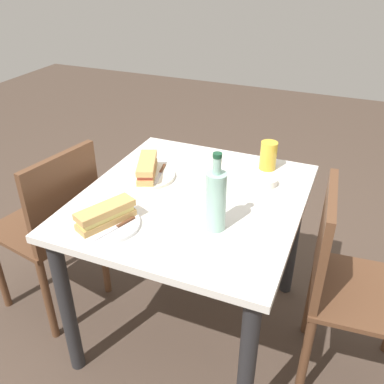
{
  "coord_description": "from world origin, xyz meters",
  "views": [
    {
      "loc": [
        1.33,
        0.56,
        1.6
      ],
      "look_at": [
        0.0,
        0.0,
        0.75
      ],
      "focal_mm": 39.13,
      "sensor_mm": 36.0,
      "label": 1
    }
  ],
  "objects_px": {
    "water_bottle": "(216,200)",
    "baguette_sandwich_far": "(147,167)",
    "baguette_sandwich_near": "(106,215)",
    "knife_far": "(160,173)",
    "chair_far": "(344,281)",
    "chair_near": "(55,224)",
    "knife_near": "(118,227)",
    "beer_glass": "(268,156)",
    "olive_bowl": "(267,182)",
    "plate_far": "(148,176)",
    "dining_table": "(192,221)",
    "plate_near": "(107,224)"
  },
  "relations": [
    {
      "from": "baguette_sandwich_far",
      "to": "beer_glass",
      "type": "height_order",
      "value": "beer_glass"
    },
    {
      "from": "plate_near",
      "to": "plate_far",
      "type": "height_order",
      "value": "same"
    },
    {
      "from": "dining_table",
      "to": "knife_far",
      "type": "distance_m",
      "value": 0.26
    },
    {
      "from": "knife_near",
      "to": "water_bottle",
      "type": "xyz_separation_m",
      "value": [
        -0.15,
        0.31,
        0.1
      ]
    },
    {
      "from": "baguette_sandwich_far",
      "to": "knife_far",
      "type": "height_order",
      "value": "baguette_sandwich_far"
    },
    {
      "from": "plate_near",
      "to": "knife_far",
      "type": "distance_m",
      "value": 0.41
    },
    {
      "from": "dining_table",
      "to": "olive_bowl",
      "type": "distance_m",
      "value": 0.36
    },
    {
      "from": "chair_far",
      "to": "knife_near",
      "type": "bearing_deg",
      "value": -68.12
    },
    {
      "from": "plate_near",
      "to": "beer_glass",
      "type": "bearing_deg",
      "value": 147.53
    },
    {
      "from": "baguette_sandwich_far",
      "to": "dining_table",
      "type": "bearing_deg",
      "value": 73.14
    },
    {
      "from": "dining_table",
      "to": "baguette_sandwich_near",
      "type": "distance_m",
      "value": 0.41
    },
    {
      "from": "chair_near",
      "to": "knife_far",
      "type": "distance_m",
      "value": 0.55
    },
    {
      "from": "plate_far",
      "to": "beer_glass",
      "type": "distance_m",
      "value": 0.54
    },
    {
      "from": "knife_far",
      "to": "baguette_sandwich_far",
      "type": "bearing_deg",
      "value": -56.36
    },
    {
      "from": "knife_near",
      "to": "knife_far",
      "type": "distance_m",
      "value": 0.43
    },
    {
      "from": "baguette_sandwich_far",
      "to": "plate_far",
      "type": "bearing_deg",
      "value": -90.0
    },
    {
      "from": "knife_near",
      "to": "dining_table",
      "type": "bearing_deg",
      "value": 154.78
    },
    {
      "from": "plate_far",
      "to": "knife_far",
      "type": "height_order",
      "value": "knife_far"
    },
    {
      "from": "dining_table",
      "to": "plate_near",
      "type": "distance_m",
      "value": 0.39
    },
    {
      "from": "chair_far",
      "to": "knife_far",
      "type": "bearing_deg",
      "value": -97.7
    },
    {
      "from": "chair_near",
      "to": "baguette_sandwich_near",
      "type": "height_order",
      "value": "chair_near"
    },
    {
      "from": "baguette_sandwich_near",
      "to": "water_bottle",
      "type": "height_order",
      "value": "water_bottle"
    },
    {
      "from": "chair_far",
      "to": "beer_glass",
      "type": "xyz_separation_m",
      "value": [
        -0.37,
        -0.41,
        0.29
      ]
    },
    {
      "from": "dining_table",
      "to": "plate_far",
      "type": "xyz_separation_m",
      "value": [
        -0.07,
        -0.24,
        0.13
      ]
    },
    {
      "from": "plate_far",
      "to": "chair_near",
      "type": "bearing_deg",
      "value": -63.41
    },
    {
      "from": "chair_far",
      "to": "baguette_sandwich_far",
      "type": "relative_size",
      "value": 3.8
    },
    {
      "from": "chair_near",
      "to": "water_bottle",
      "type": "height_order",
      "value": "water_bottle"
    },
    {
      "from": "baguette_sandwich_far",
      "to": "knife_far",
      "type": "relative_size",
      "value": 1.29
    },
    {
      "from": "baguette_sandwich_near",
      "to": "dining_table",
      "type": "bearing_deg",
      "value": 146.58
    },
    {
      "from": "chair_far",
      "to": "baguette_sandwich_near",
      "type": "bearing_deg",
      "value": -70.1
    },
    {
      "from": "chair_far",
      "to": "chair_near",
      "type": "height_order",
      "value": "same"
    },
    {
      "from": "dining_table",
      "to": "plate_near",
      "type": "relative_size",
      "value": 3.93
    },
    {
      "from": "chair_near",
      "to": "knife_near",
      "type": "relative_size",
      "value": 5.03
    },
    {
      "from": "chair_near",
      "to": "chair_far",
      "type": "bearing_deg",
      "value": 95.26
    },
    {
      "from": "dining_table",
      "to": "baguette_sandwich_far",
      "type": "height_order",
      "value": "baguette_sandwich_far"
    },
    {
      "from": "knife_near",
      "to": "water_bottle",
      "type": "relative_size",
      "value": 0.59
    },
    {
      "from": "knife_near",
      "to": "beer_glass",
      "type": "bearing_deg",
      "value": 151.3
    },
    {
      "from": "baguette_sandwich_near",
      "to": "knife_far",
      "type": "bearing_deg",
      "value": 178.48
    },
    {
      "from": "knife_far",
      "to": "olive_bowl",
      "type": "height_order",
      "value": "olive_bowl"
    },
    {
      "from": "plate_far",
      "to": "baguette_sandwich_far",
      "type": "distance_m",
      "value": 0.04
    },
    {
      "from": "knife_far",
      "to": "beer_glass",
      "type": "height_order",
      "value": "beer_glass"
    },
    {
      "from": "water_bottle",
      "to": "olive_bowl",
      "type": "height_order",
      "value": "water_bottle"
    },
    {
      "from": "dining_table",
      "to": "olive_bowl",
      "type": "relative_size",
      "value": 11.28
    },
    {
      "from": "chair_near",
      "to": "beer_glass",
      "type": "xyz_separation_m",
      "value": [
        -0.48,
        0.85,
        0.29
      ]
    },
    {
      "from": "knife_near",
      "to": "baguette_sandwich_far",
      "type": "xyz_separation_m",
      "value": [
        -0.39,
        -0.09,
        0.03
      ]
    },
    {
      "from": "chair_far",
      "to": "chair_near",
      "type": "relative_size",
      "value": 1.0
    },
    {
      "from": "baguette_sandwich_near",
      "to": "baguette_sandwich_far",
      "type": "bearing_deg",
      "value": -174.54
    },
    {
      "from": "plate_near",
      "to": "beer_glass",
      "type": "relative_size",
      "value": 1.87
    },
    {
      "from": "chair_far",
      "to": "plate_far",
      "type": "distance_m",
      "value": 0.91
    },
    {
      "from": "water_bottle",
      "to": "baguette_sandwich_far",
      "type": "bearing_deg",
      "value": -121.13
    }
  ]
}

